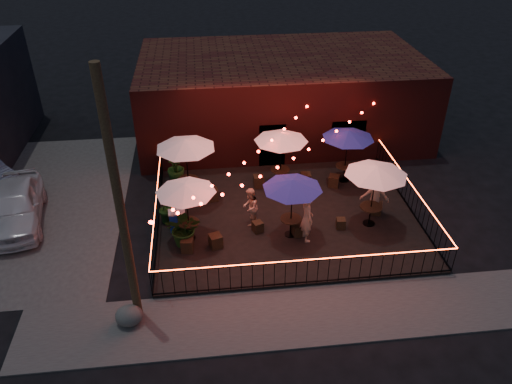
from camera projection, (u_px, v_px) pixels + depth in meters
ground at (295, 249)px, 18.19m from camera, size 110.00×110.00×0.00m
patio at (286, 216)px, 19.82m from camera, size 10.00×8.00×0.15m
sidewalk at (314, 315)px, 15.45m from camera, size 18.00×2.50×0.05m
brick_building at (281, 95)px, 25.58m from camera, size 14.00×8.00×4.00m
utility_pole at (120, 208)px, 13.33m from camera, size 0.26×0.26×8.00m
fence_front at (307, 272)px, 16.15m from camera, size 10.00×0.04×1.04m
fence_left at (157, 212)px, 19.02m from camera, size 0.04×8.00×1.04m
fence_right at (409, 196)px, 19.99m from camera, size 0.04×8.00×1.04m
festoon_lights at (262, 168)px, 18.16m from camera, size 10.02×8.72×1.32m
cafe_table_0 at (186, 189)px, 17.33m from camera, size 2.37×2.37×2.37m
cafe_table_1 at (185, 145)px, 19.60m from camera, size 3.12×3.12×2.65m
cafe_table_2 at (293, 185)px, 17.51m from camera, size 2.86×2.86×2.39m
cafe_table_3 at (281, 138)px, 20.47m from camera, size 2.66×2.66×2.48m
cafe_table_4 at (376, 171)px, 18.01m from camera, size 2.49×2.49×2.56m
cafe_table_5 at (348, 135)px, 20.80m from camera, size 2.77×2.77×2.42m
bistro_chair_0 at (187, 245)px, 17.75m from camera, size 0.47×0.47×0.50m
bistro_chair_1 at (216, 241)px, 17.94m from camera, size 0.54×0.54×0.51m
bistro_chair_2 at (176, 193)px, 20.71m from camera, size 0.44×0.44×0.46m
bistro_chair_3 at (213, 195)px, 20.55m from camera, size 0.47×0.47×0.49m
bistro_chair_4 at (258, 227)px, 18.74m from camera, size 0.46×0.46×0.42m
bistro_chair_5 at (298, 230)px, 18.56m from camera, size 0.45×0.45×0.45m
bistro_chair_6 at (259, 181)px, 21.43m from camera, size 0.45×0.45×0.52m
bistro_chair_7 at (305, 179)px, 21.60m from camera, size 0.46×0.46×0.52m
bistro_chair_8 at (341, 223)px, 18.94m from camera, size 0.38×0.38×0.40m
bistro_chair_9 at (376, 208)px, 19.73m from camera, size 0.55×0.55×0.49m
bistro_chair_10 at (334, 181)px, 21.46m from camera, size 0.56×0.56×0.51m
bistro_chair_11 at (357, 172)px, 22.16m from camera, size 0.53×0.53×0.49m
patron_a at (307, 218)px, 17.96m from camera, size 0.55×0.75×1.87m
patron_b at (250, 207)px, 18.86m from camera, size 0.77×0.88×1.54m
patron_c at (375, 195)px, 19.39m from camera, size 1.26×0.93×1.75m
potted_shrub_a at (185, 228)px, 17.85m from camera, size 1.43×1.29×1.40m
potted_shrub_b at (168, 208)px, 19.03m from camera, size 0.71×0.58×1.26m
potted_shrub_c at (176, 167)px, 21.64m from camera, size 1.00×1.00×1.35m
cooler at (177, 220)px, 18.74m from camera, size 0.65×0.48×0.82m
boulder at (129, 316)px, 14.99m from camera, size 0.97×0.86×0.67m
car_white at (16, 205)px, 19.20m from camera, size 2.62×4.84×1.56m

